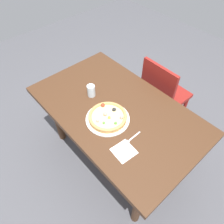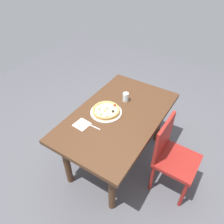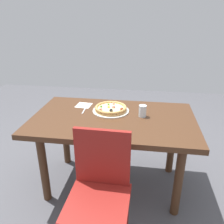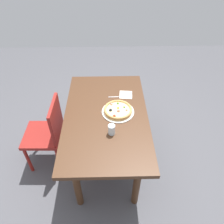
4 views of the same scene
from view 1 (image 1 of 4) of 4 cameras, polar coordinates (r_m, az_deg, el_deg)
The scene contains 8 objects.
ground_plane at distance 2.27m, azimuth 0.84°, elevation -11.48°, with size 6.00×6.00×0.00m, color #4C4C51.
dining_table at distance 1.75m, azimuth 1.07°, elevation -1.12°, with size 1.41×0.85×0.72m.
chair_near at distance 2.21m, azimuth 13.31°, elevation 4.78°, with size 0.41×0.41×0.87m.
plate at distance 1.61m, azimuth -1.17°, elevation -1.85°, with size 0.33×0.33×0.01m, color silver.
pizza at distance 1.59m, azimuth -1.17°, elevation -1.24°, with size 0.29×0.29×0.05m.
fork at distance 1.50m, azimuth 4.99°, elevation -7.38°, with size 0.02×0.17×0.00m.
drinking_glass at distance 1.76m, azimuth -5.62°, elevation 5.73°, with size 0.07×0.07×0.10m, color silver.
napkin at distance 1.45m, azimuth 3.22°, elevation -10.45°, with size 0.14×0.14×0.00m, color white.
Camera 1 is at (-0.83, 0.78, 1.96)m, focal length 33.99 mm.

